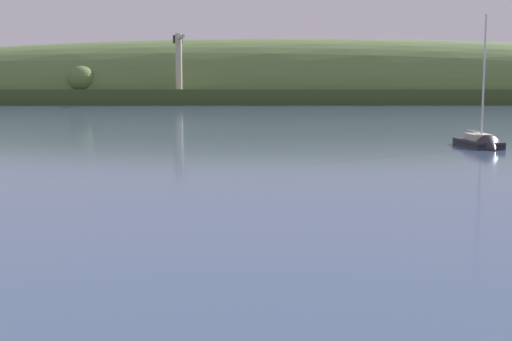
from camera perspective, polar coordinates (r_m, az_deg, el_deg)
name	(u,v)px	position (r m, az deg, el deg)	size (l,w,h in m)	color
far_shoreline_hill	(302,102)	(261.47, 3.91, 5.81)	(591.04, 115.55, 49.58)	#3C4E24
dockside_crane	(179,70)	(226.57, -6.58, 8.51)	(6.97, 15.61, 23.66)	#4C4C51
sailboat_far_left	(482,145)	(60.57, 18.67, 2.05)	(2.89, 7.56, 12.34)	#232328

